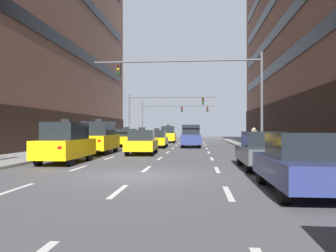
% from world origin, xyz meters
% --- Properties ---
extents(ground_plane, '(120.00, 120.00, 0.00)m').
position_xyz_m(ground_plane, '(0.00, 0.00, 0.00)').
color(ground_plane, '#515156').
extents(lane_stripe_l1_s3, '(0.16, 2.00, 0.01)m').
position_xyz_m(lane_stripe_l1_s3, '(-3.00, -3.00, 0.00)').
color(lane_stripe_l1_s3, silver).
rests_on(lane_stripe_l1_s3, ground).
extents(lane_stripe_l1_s4, '(0.16, 2.00, 0.01)m').
position_xyz_m(lane_stripe_l1_s4, '(-3.00, 2.00, 0.00)').
color(lane_stripe_l1_s4, silver).
rests_on(lane_stripe_l1_s4, ground).
extents(lane_stripe_l1_s5, '(0.16, 2.00, 0.01)m').
position_xyz_m(lane_stripe_l1_s5, '(-3.00, 7.00, 0.00)').
color(lane_stripe_l1_s5, silver).
rests_on(lane_stripe_l1_s5, ground).
extents(lane_stripe_l1_s6, '(0.16, 2.00, 0.01)m').
position_xyz_m(lane_stripe_l1_s6, '(-3.00, 12.00, 0.00)').
color(lane_stripe_l1_s6, silver).
rests_on(lane_stripe_l1_s6, ground).
extents(lane_stripe_l1_s7, '(0.16, 2.00, 0.01)m').
position_xyz_m(lane_stripe_l1_s7, '(-3.00, 17.00, 0.00)').
color(lane_stripe_l1_s7, silver).
rests_on(lane_stripe_l1_s7, ground).
extents(lane_stripe_l1_s8, '(0.16, 2.00, 0.01)m').
position_xyz_m(lane_stripe_l1_s8, '(-3.00, 22.00, 0.00)').
color(lane_stripe_l1_s8, silver).
rests_on(lane_stripe_l1_s8, ground).
extents(lane_stripe_l1_s9, '(0.16, 2.00, 0.01)m').
position_xyz_m(lane_stripe_l1_s9, '(-3.00, 27.00, 0.00)').
color(lane_stripe_l1_s9, silver).
rests_on(lane_stripe_l1_s9, ground).
extents(lane_stripe_l1_s10, '(0.16, 2.00, 0.01)m').
position_xyz_m(lane_stripe_l1_s10, '(-3.00, 32.00, 0.00)').
color(lane_stripe_l1_s10, silver).
rests_on(lane_stripe_l1_s10, ground).
extents(lane_stripe_l2_s3, '(0.16, 2.00, 0.01)m').
position_xyz_m(lane_stripe_l2_s3, '(0.00, -3.00, 0.00)').
color(lane_stripe_l2_s3, silver).
rests_on(lane_stripe_l2_s3, ground).
extents(lane_stripe_l2_s4, '(0.16, 2.00, 0.01)m').
position_xyz_m(lane_stripe_l2_s4, '(0.00, 2.00, 0.00)').
color(lane_stripe_l2_s4, silver).
rests_on(lane_stripe_l2_s4, ground).
extents(lane_stripe_l2_s5, '(0.16, 2.00, 0.01)m').
position_xyz_m(lane_stripe_l2_s5, '(0.00, 7.00, 0.00)').
color(lane_stripe_l2_s5, silver).
rests_on(lane_stripe_l2_s5, ground).
extents(lane_stripe_l2_s6, '(0.16, 2.00, 0.01)m').
position_xyz_m(lane_stripe_l2_s6, '(0.00, 12.00, 0.00)').
color(lane_stripe_l2_s6, silver).
rests_on(lane_stripe_l2_s6, ground).
extents(lane_stripe_l2_s7, '(0.16, 2.00, 0.01)m').
position_xyz_m(lane_stripe_l2_s7, '(0.00, 17.00, 0.00)').
color(lane_stripe_l2_s7, silver).
rests_on(lane_stripe_l2_s7, ground).
extents(lane_stripe_l2_s8, '(0.16, 2.00, 0.01)m').
position_xyz_m(lane_stripe_l2_s8, '(0.00, 22.00, 0.00)').
color(lane_stripe_l2_s8, silver).
rests_on(lane_stripe_l2_s8, ground).
extents(lane_stripe_l2_s9, '(0.16, 2.00, 0.01)m').
position_xyz_m(lane_stripe_l2_s9, '(0.00, 27.00, 0.00)').
color(lane_stripe_l2_s9, silver).
rests_on(lane_stripe_l2_s9, ground).
extents(lane_stripe_l2_s10, '(0.16, 2.00, 0.01)m').
position_xyz_m(lane_stripe_l2_s10, '(0.00, 32.00, 0.00)').
color(lane_stripe_l2_s10, silver).
rests_on(lane_stripe_l2_s10, ground).
extents(lane_stripe_l3_s3, '(0.16, 2.00, 0.01)m').
position_xyz_m(lane_stripe_l3_s3, '(3.00, -3.00, 0.00)').
color(lane_stripe_l3_s3, silver).
rests_on(lane_stripe_l3_s3, ground).
extents(lane_stripe_l3_s4, '(0.16, 2.00, 0.01)m').
position_xyz_m(lane_stripe_l3_s4, '(3.00, 2.00, 0.00)').
color(lane_stripe_l3_s4, silver).
rests_on(lane_stripe_l3_s4, ground).
extents(lane_stripe_l3_s5, '(0.16, 2.00, 0.01)m').
position_xyz_m(lane_stripe_l3_s5, '(3.00, 7.00, 0.00)').
color(lane_stripe_l3_s5, silver).
rests_on(lane_stripe_l3_s5, ground).
extents(lane_stripe_l3_s6, '(0.16, 2.00, 0.01)m').
position_xyz_m(lane_stripe_l3_s6, '(3.00, 12.00, 0.00)').
color(lane_stripe_l3_s6, silver).
rests_on(lane_stripe_l3_s6, ground).
extents(lane_stripe_l3_s7, '(0.16, 2.00, 0.01)m').
position_xyz_m(lane_stripe_l3_s7, '(3.00, 17.00, 0.00)').
color(lane_stripe_l3_s7, silver).
rests_on(lane_stripe_l3_s7, ground).
extents(lane_stripe_l3_s8, '(0.16, 2.00, 0.01)m').
position_xyz_m(lane_stripe_l3_s8, '(3.00, 22.00, 0.00)').
color(lane_stripe_l3_s8, silver).
rests_on(lane_stripe_l3_s8, ground).
extents(lane_stripe_l3_s9, '(0.16, 2.00, 0.01)m').
position_xyz_m(lane_stripe_l3_s9, '(3.00, 27.00, 0.00)').
color(lane_stripe_l3_s9, silver).
rests_on(lane_stripe_l3_s9, ground).
extents(lane_stripe_l3_s10, '(0.16, 2.00, 0.01)m').
position_xyz_m(lane_stripe_l3_s10, '(3.00, 32.00, 0.00)').
color(lane_stripe_l3_s10, silver).
rests_on(lane_stripe_l3_s10, ground).
extents(taxi_driving_0, '(1.88, 4.34, 1.79)m').
position_xyz_m(taxi_driving_0, '(-1.52, 17.72, 0.80)').
color(taxi_driving_0, black).
rests_on(taxi_driving_0, ground).
extents(taxi_driving_1, '(1.92, 4.30, 2.23)m').
position_xyz_m(taxi_driving_1, '(-1.44, 28.34, 1.02)').
color(taxi_driving_1, black).
rests_on(taxi_driving_1, ground).
extents(taxi_driving_2, '(1.79, 4.25, 2.23)m').
position_xyz_m(taxi_driving_2, '(-4.43, 3.96, 1.02)').
color(taxi_driving_2, black).
rests_on(taxi_driving_2, ground).
extents(car_driving_3, '(1.92, 4.38, 2.10)m').
position_xyz_m(car_driving_3, '(1.57, 18.40, 1.04)').
color(car_driving_3, black).
rests_on(car_driving_3, ground).
extents(taxi_driving_4, '(2.02, 4.63, 2.41)m').
position_xyz_m(taxi_driving_4, '(-4.60, 10.05, 1.11)').
color(taxi_driving_4, black).
rests_on(taxi_driving_4, ground).
extents(taxi_driving_5, '(2.01, 4.63, 1.91)m').
position_xyz_m(taxi_driving_5, '(-4.61, 18.89, 0.85)').
color(taxi_driving_5, black).
rests_on(taxi_driving_5, ground).
extents(taxi_driving_6, '(2.03, 4.46, 1.82)m').
position_xyz_m(taxi_driving_6, '(-1.54, 9.78, 0.81)').
color(taxi_driving_6, black).
rests_on(taxi_driving_6, ground).
extents(car_parked_1, '(1.83, 4.36, 1.63)m').
position_xyz_m(car_parked_1, '(4.96, -2.83, 0.80)').
color(car_parked_1, black).
rests_on(car_parked_1, ground).
extents(car_parked_2, '(1.82, 4.32, 1.62)m').
position_xyz_m(car_parked_2, '(4.96, 2.43, 0.80)').
color(car_parked_2, black).
rests_on(car_parked_2, ground).
extents(traffic_signal_0, '(11.40, 0.35, 6.67)m').
position_xyz_m(traffic_signal_0, '(2.84, 10.00, 4.87)').
color(traffic_signal_0, '#4C4C51').
rests_on(traffic_signal_0, sidewalk_right).
extents(traffic_signal_1, '(11.00, 0.35, 5.91)m').
position_xyz_m(traffic_signal_1, '(-2.80, 28.59, 4.42)').
color(traffic_signal_1, '#4C4C51').
rests_on(traffic_signal_1, sidewalk_left).
extents(traffic_signal_2, '(11.35, 0.34, 5.82)m').
position_xyz_m(traffic_signal_2, '(-2.20, 38.40, 4.28)').
color(traffic_signal_2, '#4C4C51').
rests_on(traffic_signal_2, sidewalk_left).
extents(pedestrian_0, '(0.49, 0.33, 1.69)m').
position_xyz_m(pedestrian_0, '(6.57, 13.83, 1.12)').
color(pedestrian_0, '#383D59').
rests_on(pedestrian_0, sidewalk_right).
extents(pedestrian_1, '(0.23, 0.53, 1.62)m').
position_xyz_m(pedestrian_1, '(6.92, 16.60, 1.07)').
color(pedestrian_1, '#383D59').
rests_on(pedestrian_1, sidewalk_right).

